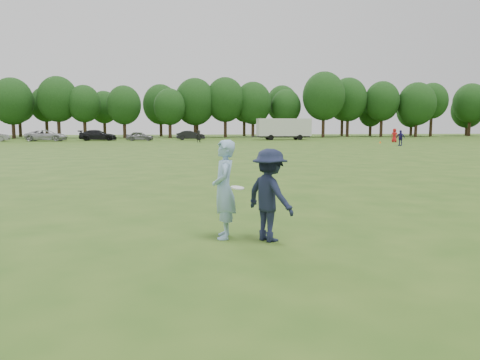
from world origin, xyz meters
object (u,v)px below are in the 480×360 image
at_px(field_cone, 380,142).
at_px(cargo_trailer, 284,128).
at_px(player_far_d, 199,136).
at_px(car_d, 98,135).
at_px(thrower, 224,189).
at_px(player_far_b, 400,138).
at_px(car_e, 140,136).
at_px(car_c, 47,136).
at_px(car_f, 190,135).
at_px(defender, 270,195).
at_px(player_far_c, 394,135).

xyz_separation_m(field_cone, cargo_trailer, (-9.09, 13.92, 1.63)).
bearing_deg(player_far_d, car_d, 121.52).
distance_m(thrower, car_d, 61.60).
distance_m(player_far_b, cargo_trailer, 22.54).
xyz_separation_m(player_far_d, car_e, (-8.09, 6.63, -0.13)).
xyz_separation_m(thrower, car_c, (-18.93, 59.16, -0.24)).
xyz_separation_m(car_f, field_cone, (23.09, -15.06, -0.55)).
height_order(thrower, defender, thrower).
distance_m(player_far_b, player_far_d, 25.10).
bearing_deg(car_e, cargo_trailer, -84.05).
relative_size(thrower, car_e, 0.52).
bearing_deg(car_e, car_f, -69.64).
xyz_separation_m(defender, car_f, (0.25, 61.47, -0.23)).
xyz_separation_m(player_far_c, cargo_trailer, (-12.22, 11.30, 0.87)).
bearing_deg(player_far_c, cargo_trailer, 1.41).
bearing_deg(car_d, player_far_b, -119.96).
xyz_separation_m(player_far_d, cargo_trailer, (13.17, 7.80, 0.98)).
relative_size(player_far_b, car_d, 0.33).
xyz_separation_m(car_d, field_cone, (36.40, -14.32, -0.61)).
bearing_deg(defender, thrower, 37.34).
bearing_deg(player_far_d, player_far_c, -36.24).
bearing_deg(thrower, car_e, -169.71).
xyz_separation_m(player_far_b, player_far_d, (-21.36, 13.18, -0.07)).
height_order(defender, field_cone, defender).
height_order(thrower, cargo_trailer, cargo_trailer).
bearing_deg(player_far_d, thrower, -120.55).
distance_m(thrower, player_far_d, 52.23).
distance_m(thrower, car_f, 61.13).
relative_size(car_f, field_cone, 14.15).
height_order(player_far_d, cargo_trailer, cargo_trailer).
bearing_deg(player_far_b, player_far_c, 122.86).
bearing_deg(car_f, defender, 175.21).
xyz_separation_m(defender, cargo_trailer, (14.24, 60.34, 0.85)).
distance_m(defender, car_c, 62.72).
relative_size(thrower, field_cone, 6.74).
distance_m(player_far_d, car_e, 10.46).
distance_m(car_f, cargo_trailer, 14.08).
bearing_deg(player_far_d, car_c, 133.15).
bearing_deg(defender, cargo_trailer, -44.54).
height_order(player_far_b, player_far_d, player_far_b).
xyz_separation_m(player_far_b, field_cone, (0.90, 7.06, -0.71)).
bearing_deg(car_c, defender, -159.22).
xyz_separation_m(defender, player_far_b, (22.44, 39.36, -0.07)).
height_order(thrower, car_f, thrower).
xyz_separation_m(player_far_c, car_e, (-33.48, 10.13, -0.25)).
height_order(car_e, cargo_trailer, cargo_trailer).
xyz_separation_m(car_e, cargo_trailer, (21.26, 1.16, 1.12)).
bearing_deg(defender, car_e, -24.50).
bearing_deg(car_c, player_far_c, -100.38).
bearing_deg(car_d, thrower, -167.51).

